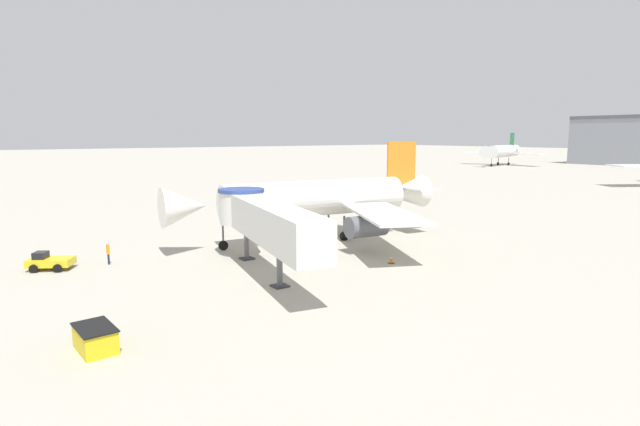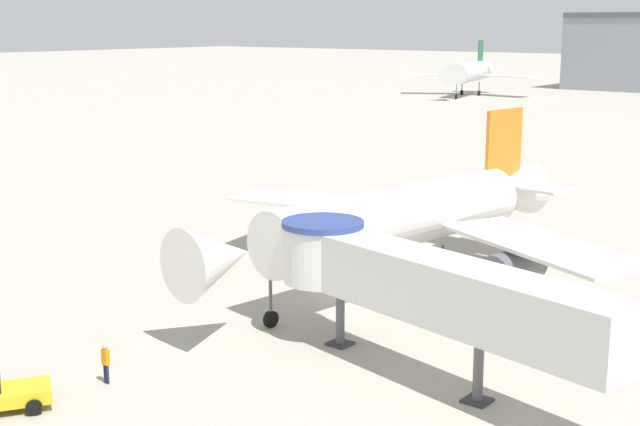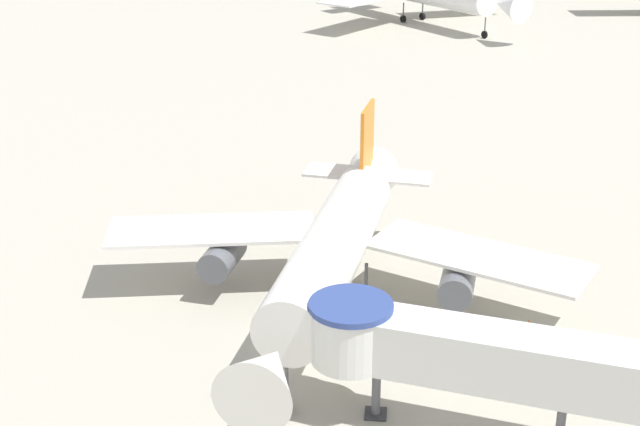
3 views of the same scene
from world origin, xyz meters
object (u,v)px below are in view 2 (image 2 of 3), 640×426
(main_airplane, at_px, (403,218))
(jet_bridge, at_px, (411,280))
(pushback_tug_yellow, at_px, (7,394))
(traffic_cone_starboard_wing, at_px, (578,324))
(ground_crew_marshaller, at_px, (106,361))
(background_jet_green_tail, at_px, (469,72))

(main_airplane, distance_m, jet_bridge, 13.70)
(pushback_tug_yellow, bearing_deg, traffic_cone_starboard_wing, 89.94)
(main_airplane, height_order, pushback_tug_yellow, main_airplane)
(pushback_tug_yellow, height_order, ground_crew_marshaller, ground_crew_marshaller)
(main_airplane, bearing_deg, background_jet_green_tail, 124.82)
(main_airplane, height_order, traffic_cone_starboard_wing, main_airplane)
(traffic_cone_starboard_wing, height_order, background_jet_green_tail, background_jet_green_tail)
(ground_crew_marshaller, distance_m, background_jet_green_tail, 163.78)
(traffic_cone_starboard_wing, xyz_separation_m, background_jet_green_tail, (-78.77, 130.67, 4.80))
(background_jet_green_tail, bearing_deg, jet_bridge, -75.73)
(pushback_tug_yellow, bearing_deg, ground_crew_marshaller, 107.88)
(ground_crew_marshaller, xyz_separation_m, background_jet_green_tail, (-65.07, 150.25, 4.09))
(pushback_tug_yellow, height_order, traffic_cone_starboard_wing, pushback_tug_yellow)
(main_airplane, relative_size, pushback_tug_yellow, 7.97)
(ground_crew_marshaller, relative_size, background_jet_green_tail, 0.06)
(jet_bridge, relative_size, pushback_tug_yellow, 5.00)
(jet_bridge, distance_m, pushback_tug_yellow, 17.83)
(jet_bridge, distance_m, background_jet_green_tail, 159.66)
(jet_bridge, xyz_separation_m, pushback_tug_yellow, (-10.95, -13.56, -3.75))
(main_airplane, relative_size, ground_crew_marshaller, 16.51)
(main_airplane, height_order, background_jet_green_tail, background_jet_green_tail)
(jet_bridge, bearing_deg, pushback_tug_yellow, -116.76)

